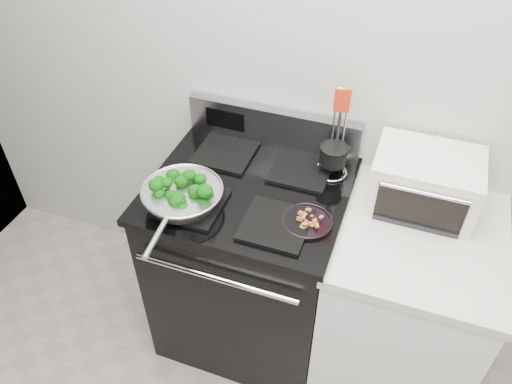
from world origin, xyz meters
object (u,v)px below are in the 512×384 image
at_px(utensil_holder, 333,160).
at_px(toaster_oven, 424,182).
at_px(skillet, 182,195).
at_px(gas_range, 250,262).
at_px(bacon_plate, 307,219).

height_order(utensil_holder, toaster_oven, utensil_holder).
relative_size(skillet, toaster_oven, 1.27).
relative_size(gas_range, bacon_plate, 5.99).
height_order(skillet, toaster_oven, toaster_oven).
xyz_separation_m(skillet, toaster_oven, (0.85, 0.35, 0.03)).
bearing_deg(utensil_holder, bacon_plate, -104.15).
distance_m(skillet, utensil_holder, 0.62).
distance_m(bacon_plate, toaster_oven, 0.48).
bearing_deg(utensil_holder, skillet, -152.87).
xyz_separation_m(bacon_plate, toaster_oven, (0.38, 0.28, 0.07)).
bearing_deg(gas_range, toaster_oven, 14.07).
height_order(bacon_plate, utensil_holder, utensil_holder).
bearing_deg(skillet, gas_range, 38.33).
bearing_deg(gas_range, skillet, -136.34).
bearing_deg(utensil_holder, gas_range, -157.22).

